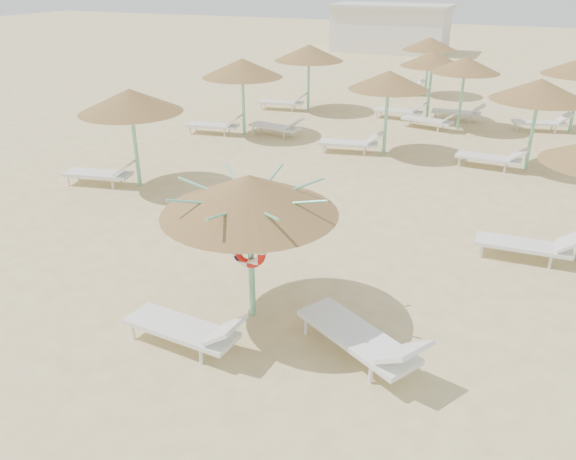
% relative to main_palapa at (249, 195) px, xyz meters
% --- Properties ---
extents(ground, '(120.00, 120.00, 0.00)m').
position_rel_main_palapa_xyz_m(ground, '(-0.22, 0.02, -2.27)').
color(ground, '#DFC788').
rests_on(ground, ground).
extents(main_palapa, '(2.91, 2.91, 2.61)m').
position_rel_main_palapa_xyz_m(main_palapa, '(0.00, 0.00, 0.00)').
color(main_palapa, '#77CFAB').
rests_on(main_palapa, ground).
extents(lounger_main_a, '(2.10, 0.78, 0.75)m').
position_rel_main_palapa_xyz_m(lounger_main_a, '(-0.51, -1.26, -1.91)').
color(lounger_main_a, silver).
rests_on(lounger_main_a, ground).
extents(lounger_main_b, '(2.35, 1.75, 0.84)m').
position_rel_main_palapa_xyz_m(lounger_main_b, '(2.15, -0.47, -1.87)').
color(lounger_main_b, silver).
rests_on(lounger_main_b, ground).
extents(palapa_field, '(20.01, 18.29, 2.72)m').
position_rel_main_palapa_xyz_m(palapa_field, '(1.30, 11.41, 0.05)').
color(palapa_field, '#77CFAB').
rests_on(palapa_field, ground).
extents(service_hut, '(8.40, 4.40, 3.25)m').
position_rel_main_palapa_xyz_m(service_hut, '(-6.22, 35.02, -0.62)').
color(service_hut, silver).
rests_on(service_hut, ground).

